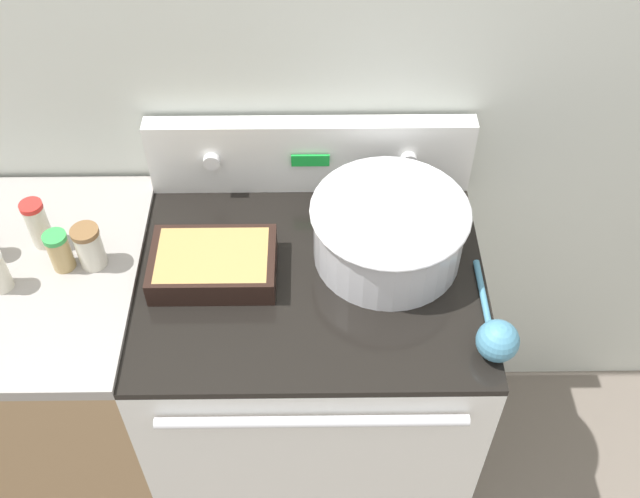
% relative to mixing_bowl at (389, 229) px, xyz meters
% --- Properties ---
extents(kitchen_wall, '(8.00, 0.05, 2.50)m').
position_rel_mixing_bowl_xyz_m(kitchen_wall, '(-0.17, 0.29, 0.26)').
color(kitchen_wall, silver).
rests_on(kitchen_wall, ground_plane).
extents(stove_range, '(0.77, 0.65, 0.91)m').
position_rel_mixing_bowl_xyz_m(stove_range, '(-0.17, -0.05, -0.53)').
color(stove_range, white).
rests_on(stove_range, ground_plane).
extents(control_panel, '(0.77, 0.07, 0.20)m').
position_rel_mixing_bowl_xyz_m(control_panel, '(-0.17, 0.23, 0.02)').
color(control_panel, white).
rests_on(control_panel, stove_range).
extents(side_counter, '(0.62, 0.62, 0.92)m').
position_rel_mixing_bowl_xyz_m(side_counter, '(-0.87, -0.05, -0.53)').
color(side_counter, tan).
rests_on(side_counter, ground_plane).
extents(mixing_bowl, '(0.35, 0.35, 0.15)m').
position_rel_mixing_bowl_xyz_m(mixing_bowl, '(0.00, 0.00, 0.00)').
color(mixing_bowl, silver).
rests_on(mixing_bowl, stove_range).
extents(casserole_dish, '(0.27, 0.18, 0.06)m').
position_rel_mixing_bowl_xyz_m(casserole_dish, '(-0.39, -0.05, -0.05)').
color(casserole_dish, black).
rests_on(casserole_dish, stove_range).
extents(ladle, '(0.09, 0.29, 0.09)m').
position_rel_mixing_bowl_xyz_m(ladle, '(0.20, -0.27, -0.04)').
color(ladle, teal).
rests_on(ladle, stove_range).
extents(spice_jar_brown_cap, '(0.06, 0.06, 0.11)m').
position_rel_mixing_bowl_xyz_m(spice_jar_brown_cap, '(-0.65, -0.03, -0.02)').
color(spice_jar_brown_cap, beige).
rests_on(spice_jar_brown_cap, side_counter).
extents(spice_jar_green_cap, '(0.05, 0.05, 0.10)m').
position_rel_mixing_bowl_xyz_m(spice_jar_green_cap, '(-0.72, -0.04, -0.02)').
color(spice_jar_green_cap, tan).
rests_on(spice_jar_green_cap, side_counter).
extents(spice_jar_red_cap, '(0.05, 0.05, 0.12)m').
position_rel_mixing_bowl_xyz_m(spice_jar_red_cap, '(-0.78, 0.03, -0.01)').
color(spice_jar_red_cap, beige).
rests_on(spice_jar_red_cap, side_counter).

